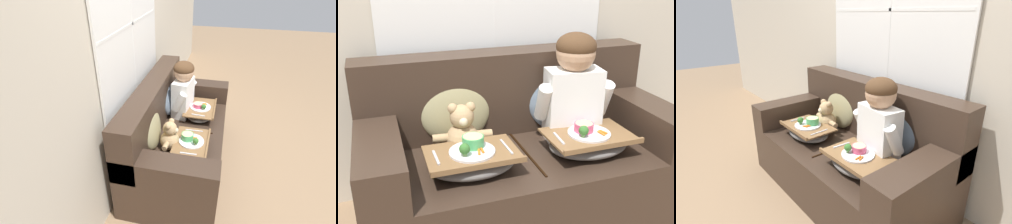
{
  "view_description": "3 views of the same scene",
  "coord_description": "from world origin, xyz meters",
  "views": [
    {
      "loc": [
        -2.26,
        -0.38,
        2.0
      ],
      "look_at": [
        -0.07,
        0.14,
        0.68
      ],
      "focal_mm": 28.0,
      "sensor_mm": 36.0,
      "label": 1
    },
    {
      "loc": [
        -0.74,
        -1.84,
        1.46
      ],
      "look_at": [
        -0.08,
        0.06,
        0.66
      ],
      "focal_mm": 42.0,
      "sensor_mm": 36.0,
      "label": 2
    },
    {
      "loc": [
        1.51,
        -1.23,
        1.48
      ],
      "look_at": [
        -0.13,
        0.11,
        0.68
      ],
      "focal_mm": 28.0,
      "sensor_mm": 36.0,
      "label": 3
    }
  ],
  "objects": [
    {
      "name": "throw_pillow_behind_child",
      "position": [
        0.33,
        0.23,
        0.65
      ],
      "size": [
        0.44,
        0.21,
        0.45
      ],
      "color": "slate",
      "rests_on": "couch"
    },
    {
      "name": "wall_back_with_window",
      "position": [
        0.0,
        0.53,
        1.31
      ],
      "size": [
        8.0,
        0.08,
        2.6
      ],
      "color": "beige",
      "rests_on": "ground_plane"
    },
    {
      "name": "couch",
      "position": [
        0.0,
        0.06,
        0.35
      ],
      "size": [
        1.76,
        0.86,
        0.94
      ],
      "color": "#38281E",
      "rests_on": "ground_plane"
    },
    {
      "name": "lap_tray_child",
      "position": [
        0.33,
        -0.15,
        0.51
      ],
      "size": [
        0.47,
        0.34,
        0.18
      ],
      "color": "slate",
      "rests_on": "child_figure"
    },
    {
      "name": "ground_plane",
      "position": [
        0.0,
        0.0,
        0.0
      ],
      "size": [
        14.0,
        14.0,
        0.0
      ],
      "primitive_type": "plane",
      "color": "#8E7051"
    },
    {
      "name": "teddy_bear",
      "position": [
        -0.33,
        0.05,
        0.57
      ],
      "size": [
        0.33,
        0.23,
        0.3
      ],
      "color": "tan",
      "rests_on": "couch"
    },
    {
      "name": "throw_pillow_behind_teddy",
      "position": [
        -0.33,
        0.23,
        0.65
      ],
      "size": [
        0.42,
        0.2,
        0.43
      ],
      "color": "tan",
      "rests_on": "couch"
    },
    {
      "name": "lap_tray_teddy",
      "position": [
        -0.33,
        -0.14,
        0.51
      ],
      "size": [
        0.46,
        0.31,
        0.18
      ],
      "color": "slate",
      "rests_on": "teddy_bear"
    },
    {
      "name": "child_figure",
      "position": [
        0.33,
        0.06,
        0.79
      ],
      "size": [
        0.46,
        0.24,
        0.63
      ],
      "color": "white",
      "rests_on": "couch"
    }
  ]
}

